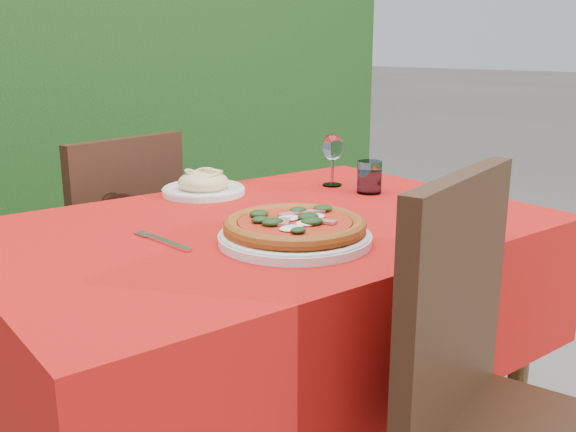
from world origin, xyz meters
TOP-DOWN VIEW (x-y plane):
  - hedge at (0.00, 1.55)m, footprint 3.20×0.55m
  - dining_table at (0.00, 0.00)m, footprint 1.26×0.86m
  - chair_near at (0.08, -0.59)m, footprint 0.52×0.52m
  - chair_far at (-0.10, 0.69)m, footprint 0.48×0.48m
  - pizza_plate at (-0.05, -0.17)m, footprint 0.38×0.38m
  - pasta_plate at (0.03, 0.34)m, footprint 0.22×0.22m
  - water_glass at (0.40, 0.07)m, footprint 0.07×0.07m
  - wine_glass at (0.38, 0.21)m, footprint 0.06×0.06m
  - fork at (-0.26, -0.02)m, footprint 0.05×0.20m

SIDE VIEW (x-z plane):
  - chair_far at x=-0.10m, z-range 0.06..0.95m
  - chair_near at x=0.08m, z-range 0.07..1.00m
  - dining_table at x=0.00m, z-range 0.22..0.97m
  - fork at x=-0.26m, z-range 0.75..0.75m
  - pasta_plate at x=0.03m, z-range 0.74..0.80m
  - pizza_plate at x=-0.05m, z-range 0.75..0.80m
  - water_glass at x=0.40m, z-range 0.74..0.83m
  - wine_glass at x=0.38m, z-range 0.78..0.93m
  - hedge at x=0.00m, z-range 0.03..1.81m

